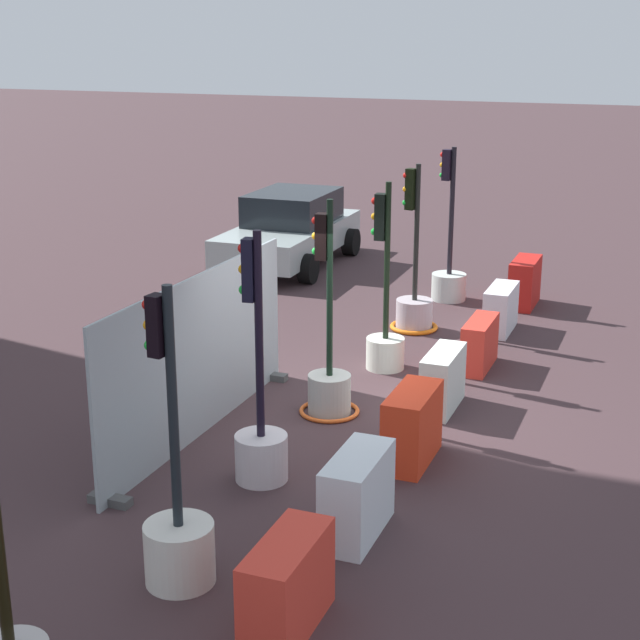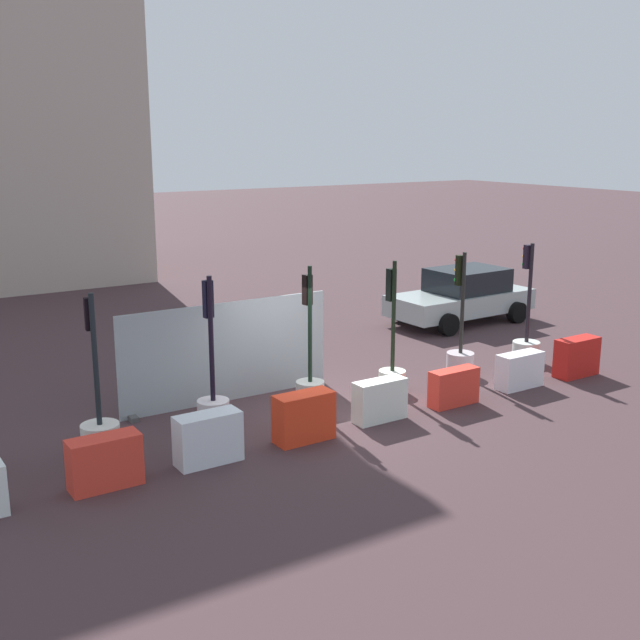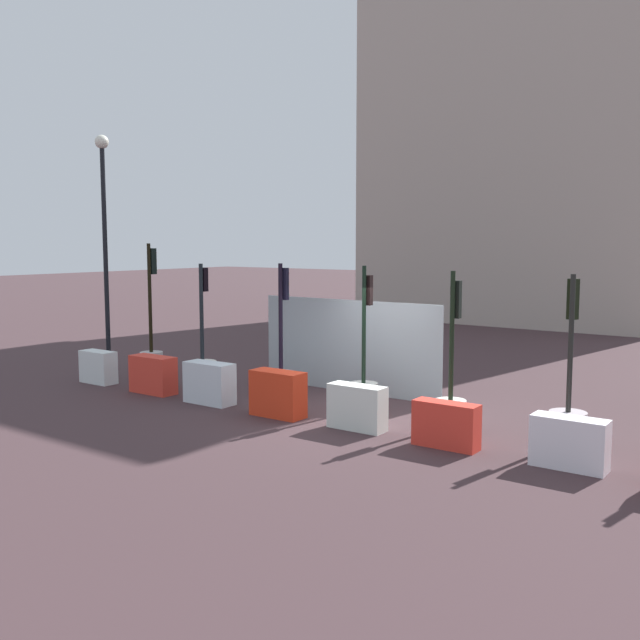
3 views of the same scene
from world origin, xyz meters
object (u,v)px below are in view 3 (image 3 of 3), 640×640
Objects in this scene: traffic_light_3 at (364,386)px; traffic_light_1 at (203,365)px; construction_barrier_5 at (446,425)px; street_lamp_post at (104,219)px; traffic_light_4 at (451,394)px; construction_barrier_1 at (153,375)px; construction_barrier_2 at (209,383)px; traffic_light_2 at (281,370)px; construction_barrier_6 at (569,443)px; construction_barrier_4 at (357,407)px; construction_barrier_3 at (278,394)px; traffic_light_0 at (152,353)px; traffic_light_5 at (568,417)px; construction_barrier_0 at (98,367)px.

traffic_light_1 is at bearing -177.30° from traffic_light_3.
construction_barrier_5 is 11.39m from street_lamp_post.
traffic_light_1 is 6.42m from traffic_light_4.
construction_barrier_5 is at bearing -0.24° from construction_barrier_1.
construction_barrier_2 reaches higher than construction_barrier_1.
traffic_light_2 is 2.63× the size of construction_barrier_6.
construction_barrier_3 is at bearing -176.94° from construction_barrier_4.
construction_barrier_3 is (3.67, -0.03, 0.03)m from construction_barrier_1.
construction_barrier_1 is 1.01× the size of construction_barrier_2.
traffic_light_0 is 1.14× the size of traffic_light_2.
traffic_light_1 is at bearing -179.35° from traffic_light_4.
traffic_light_0 is at bearing 178.85° from traffic_light_4.
traffic_light_2 is 2.60× the size of construction_barrier_2.
construction_barrier_2 is at bearing -168.15° from traffic_light_5.
construction_barrier_0 is 0.87× the size of construction_barrier_5.
traffic_light_3 is 4.79m from construction_barrier_6.
traffic_light_4 reaches higher than construction_barrier_3.
construction_barrier_4 is at bearing 1.12° from construction_barrier_2.
traffic_light_4 reaches higher than construction_barrier_5.
traffic_light_4 is 5.13m from construction_barrier_2.
construction_barrier_5 is at bearing -177.57° from construction_barrier_6.
construction_barrier_3 is 1.01× the size of construction_barrier_4.
traffic_light_0 is at bearing 173.34° from traffic_light_1.
construction_barrier_4 is 0.98× the size of construction_barrier_6.
construction_barrier_3 is (-5.17, -1.50, 0.01)m from traffic_light_5.
construction_barrier_3 is at bearing -11.46° from street_lamp_post.
traffic_light_3 is at bearing 0.35° from street_lamp_post.
traffic_light_3 is 2.68× the size of construction_barrier_4.
construction_barrier_2 reaches higher than construction_barrier_4.
construction_barrier_4 is (-1.27, -1.25, -0.19)m from traffic_light_4.
street_lamp_post is (-12.25, -0.07, 3.56)m from traffic_light_5.
construction_barrier_3 is (5.65, -0.02, 0.06)m from construction_barrier_0.
traffic_light_0 is 4.33m from traffic_light_2.
construction_barrier_5 is 0.99× the size of construction_barrier_6.
traffic_light_3 reaches higher than construction_barrier_4.
traffic_light_0 reaches higher than construction_barrier_0.
construction_barrier_0 is 4.14m from street_lamp_post.
traffic_light_0 is 11.17m from construction_barrier_6.
traffic_light_4 reaches higher than construction_barrier_6.
traffic_light_4 is 2.54× the size of construction_barrier_1.
traffic_light_0 is at bearing 139.88° from construction_barrier_1.
traffic_light_5 is (6.29, 0.02, -0.13)m from traffic_light_2.
traffic_light_5 is at bearing 22.64° from construction_barrier_4.
traffic_light_4 reaches higher than construction_barrier_2.
traffic_light_0 reaches higher than traffic_light_2.
traffic_light_4 is 1.00× the size of traffic_light_5.
traffic_light_2 is at bearing 5.31° from traffic_light_1.
traffic_light_0 is at bearing 172.59° from construction_barrier_6.
construction_barrier_4 is at bearing -8.59° from street_lamp_post.
street_lamp_post is (-12.71, 1.36, 3.62)m from construction_barrier_6.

